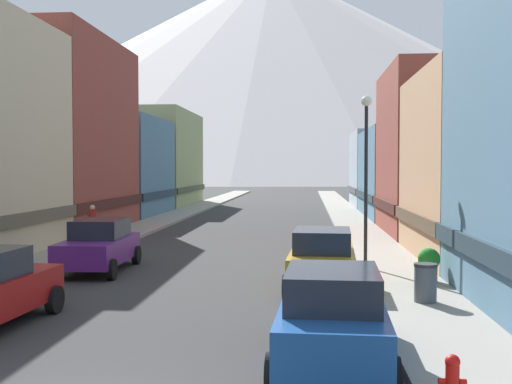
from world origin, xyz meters
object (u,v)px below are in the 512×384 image
(pedestrian_0, at_px, (93,226))
(car_left_1, at_px, (99,245))
(trash_bin_right, at_px, (425,283))
(fire_hydrant_near, at_px, (452,377))
(potted_plant_0, at_px, (429,263))
(car_right_1, at_px, (322,259))
(streetlamp_right, at_px, (366,155))
(car_right_0, at_px, (332,316))

(pedestrian_0, bearing_deg, car_left_1, -68.88)
(trash_bin_right, relative_size, pedestrian_0, 0.56)
(car_left_1, distance_m, fire_hydrant_near, 14.96)
(potted_plant_0, relative_size, pedestrian_0, 0.57)
(car_right_1, xyz_separation_m, streetlamp_right, (1.55, 3.24, 3.09))
(car_right_1, relative_size, trash_bin_right, 4.57)
(pedestrian_0, bearing_deg, car_right_1, -41.74)
(trash_bin_right, xyz_separation_m, streetlamp_right, (-1.00, 5.47, 3.34))
(potted_plant_0, relative_size, streetlamp_right, 0.17)
(trash_bin_right, bearing_deg, fire_hydrant_near, -97.44)
(fire_hydrant_near, bearing_deg, pedestrian_0, 122.90)
(trash_bin_right, bearing_deg, streetlamp_right, 100.36)
(car_left_1, xyz_separation_m, trash_bin_right, (10.15, -4.86, -0.26))
(trash_bin_right, bearing_deg, potted_plant_0, 77.53)
(streetlamp_right, bearing_deg, car_right_1, -115.63)
(car_right_1, distance_m, trash_bin_right, 3.40)
(car_right_1, height_order, potted_plant_0, car_right_1)
(car_right_0, height_order, pedestrian_0, pedestrian_0)
(car_right_0, relative_size, fire_hydrant_near, 6.35)
(car_right_1, distance_m, potted_plant_0, 3.29)
(car_right_1, distance_m, streetlamp_right, 4.73)
(car_left_1, relative_size, fire_hydrant_near, 6.33)
(trash_bin_right, distance_m, pedestrian_0, 16.86)
(fire_hydrant_near, xyz_separation_m, streetlamp_right, (-0.10, 12.36, 3.46))
(car_right_0, distance_m, trash_bin_right, 5.53)
(potted_plant_0, bearing_deg, streetlamp_right, 123.11)
(potted_plant_0, bearing_deg, fire_hydrant_near, -98.96)
(car_right_0, height_order, trash_bin_right, car_right_0)
(car_right_0, relative_size, trash_bin_right, 4.56)
(car_left_1, bearing_deg, car_right_1, -19.05)
(car_right_0, xyz_separation_m, car_right_1, (-0.00, 7.13, 0.00))
(car_right_0, bearing_deg, car_left_1, 127.93)
(car_right_0, bearing_deg, pedestrian_0, 121.98)
(trash_bin_right, height_order, pedestrian_0, pedestrian_0)
(streetlamp_right, bearing_deg, fire_hydrant_near, -89.54)
(car_left_1, bearing_deg, potted_plant_0, -10.07)
(potted_plant_0, xyz_separation_m, pedestrian_0, (-13.25, 8.26, 0.26))
(car_left_1, distance_m, pedestrian_0, 6.80)
(car_right_0, height_order, fire_hydrant_near, car_right_0)
(pedestrian_0, height_order, streetlamp_right, streetlamp_right)
(car_left_1, height_order, car_right_0, same)
(car_right_1, height_order, fire_hydrant_near, car_right_1)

